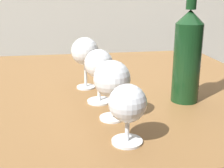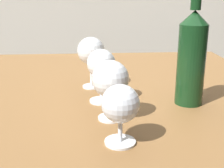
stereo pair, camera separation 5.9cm
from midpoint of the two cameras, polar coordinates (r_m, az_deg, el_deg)
name	(u,v)px [view 1 (the left image)]	position (r m, az deg, el deg)	size (l,w,h in m)	color
dining_table	(86,111)	(1.00, -6.56, -5.09)	(1.17, 0.99, 0.71)	brown
wine_glass_empty	(128,105)	(0.59, 0.07, -4.02)	(0.08, 0.08, 0.12)	white
wine_glass_merlot	(112,80)	(0.69, -2.45, 0.67)	(0.09, 0.09, 0.14)	white
wine_glass_chardonnay	(99,65)	(0.80, -4.64, 3.61)	(0.08, 0.08, 0.15)	white
wine_glass_amber	(85,53)	(0.92, -6.94, 5.86)	(0.08, 0.08, 0.16)	white
wine_bottle	(187,55)	(0.82, 11.96, 5.38)	(0.07, 0.07, 0.32)	#143819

